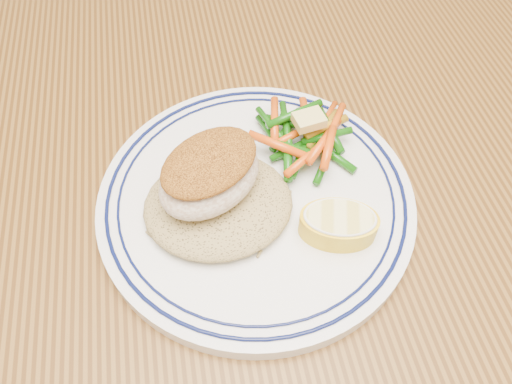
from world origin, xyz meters
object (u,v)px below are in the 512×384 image
object	(u,v)px
dining_table	(306,294)
lemon_wedge	(339,224)
rice_pilaf	(218,202)
fish_fillet	(210,174)
plate	(256,199)
vegetable_pile	(305,137)

from	to	relation	value
dining_table	lemon_wedge	world-z (taller)	lemon_wedge
rice_pilaf	fish_fillet	world-z (taller)	fish_fillet
plate	fish_fillet	distance (m)	0.06
plate	lemon_wedge	distance (m)	0.08
fish_fillet	lemon_wedge	distance (m)	0.11
rice_pilaf	lemon_wedge	xyz separation A→B (m)	(0.09, -0.04, 0.00)
lemon_wedge	plate	bearing A→B (deg)	139.24
plate	vegetable_pile	distance (m)	0.07
rice_pilaf	fish_fillet	size ratio (longest dim) A/B	1.12
rice_pilaf	vegetable_pile	distance (m)	0.10
lemon_wedge	vegetable_pile	bearing A→B (deg)	91.63
lemon_wedge	dining_table	bearing A→B (deg)	-179.86
vegetable_pile	dining_table	bearing A→B (deg)	-98.09
rice_pilaf	vegetable_pile	bearing A→B (deg)	31.89
dining_table	lemon_wedge	bearing A→B (deg)	0.14
dining_table	vegetable_pile	bearing A→B (deg)	81.91
fish_fillet	vegetable_pile	distance (m)	0.10
dining_table	rice_pilaf	xyz separation A→B (m)	(-0.07, 0.04, 0.12)
dining_table	vegetable_pile	world-z (taller)	vegetable_pile
rice_pilaf	plate	bearing A→B (deg)	14.61
fish_fillet	plate	bearing A→B (deg)	0.62
rice_pilaf	lemon_wedge	size ratio (longest dim) A/B	1.73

